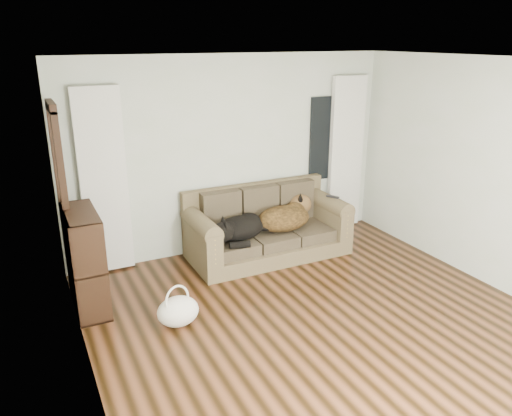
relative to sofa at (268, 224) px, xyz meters
name	(u,v)px	position (x,y,z in m)	size (l,w,h in m)	color
floor	(334,334)	(-0.28, -1.97, -0.45)	(5.00, 5.00, 0.00)	black
ceiling	(351,61)	(-0.28, -1.97, 2.15)	(5.00, 5.00, 0.00)	white
wall_back	(232,155)	(-0.28, 0.53, 0.85)	(4.50, 0.04, 2.60)	silver
wall_left	(84,255)	(-2.53, -1.97, 0.85)	(0.04, 5.00, 2.60)	silver
wall_right	(511,180)	(1.97, -1.97, 0.85)	(0.04, 5.00, 2.60)	silver
curtain_left	(104,183)	(-1.98, 0.45, 0.70)	(0.55, 0.08, 2.25)	white
curtain_right	(346,154)	(1.52, 0.45, 0.70)	(0.55, 0.08, 2.25)	white
window_pane	(325,138)	(1.17, 0.50, 0.95)	(0.50, 0.03, 1.20)	black
door_casing	(64,205)	(-2.48, 0.07, 0.60)	(0.07, 0.60, 2.10)	black
sofa	(268,224)	(0.00, 0.00, 0.00)	(2.09, 0.90, 0.85)	#4E4A33
dog_black_lab	(238,230)	(-0.48, -0.10, 0.03)	(0.69, 0.48, 0.29)	black
dog_shepherd	(285,218)	(0.25, -0.02, 0.04)	(0.80, 0.56, 0.35)	black
tv_remote	(333,197)	(0.92, -0.13, 0.28)	(0.06, 0.20, 0.02)	black
tote_bag	(178,311)	(-1.62, -1.14, -0.29)	(0.43, 0.33, 0.31)	white
bookshelf	(86,264)	(-2.37, -0.35, 0.05)	(0.33, 0.87, 1.09)	black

